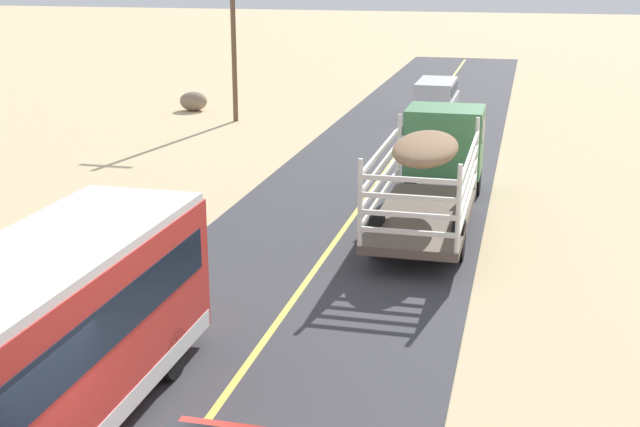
{
  "coord_description": "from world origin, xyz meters",
  "views": [
    {
      "loc": [
        5.0,
        -9.42,
        7.68
      ],
      "look_at": [
        0.0,
        11.04,
        1.37
      ],
      "focal_mm": 48.06,
      "sensor_mm": 36.0,
      "label": 1
    }
  ],
  "objects_px": {
    "bus": "(13,364)",
    "car_far": "(436,98)",
    "livestock_truck": "(437,155)",
    "power_pole_mid": "(233,22)",
    "boulder_near_shoulder": "(193,101)"
  },
  "relations": [
    {
      "from": "livestock_truck",
      "to": "boulder_near_shoulder",
      "type": "distance_m",
      "value": 21.11
    },
    {
      "from": "livestock_truck",
      "to": "car_far",
      "type": "relative_size",
      "value": 2.1
    },
    {
      "from": "power_pole_mid",
      "to": "boulder_near_shoulder",
      "type": "bearing_deg",
      "value": 143.65
    },
    {
      "from": "bus",
      "to": "boulder_near_shoulder",
      "type": "relative_size",
      "value": 6.93
    },
    {
      "from": "livestock_truck",
      "to": "power_pole_mid",
      "type": "distance_m",
      "value": 17.53
    },
    {
      "from": "car_far",
      "to": "boulder_near_shoulder",
      "type": "distance_m",
      "value": 12.58
    },
    {
      "from": "bus",
      "to": "livestock_truck",
      "type": "bearing_deg",
      "value": 73.3
    },
    {
      "from": "bus",
      "to": "power_pole_mid",
      "type": "distance_m",
      "value": 29.76
    },
    {
      "from": "boulder_near_shoulder",
      "to": "car_far",
      "type": "bearing_deg",
      "value": 1.59
    },
    {
      "from": "livestock_truck",
      "to": "car_far",
      "type": "bearing_deg",
      "value": 96.4
    },
    {
      "from": "bus",
      "to": "boulder_near_shoulder",
      "type": "height_order",
      "value": "bus"
    },
    {
      "from": "livestock_truck",
      "to": "power_pole_mid",
      "type": "bearing_deg",
      "value": 130.48
    },
    {
      "from": "bus",
      "to": "car_far",
      "type": "height_order",
      "value": "bus"
    },
    {
      "from": "car_far",
      "to": "bus",
      "type": "bearing_deg",
      "value": -95.35
    },
    {
      "from": "boulder_near_shoulder",
      "to": "bus",
      "type": "bearing_deg",
      "value": -72.87
    }
  ]
}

